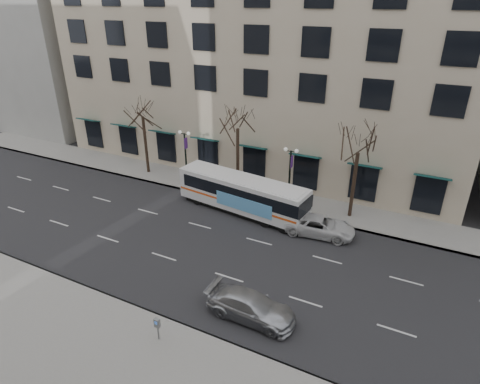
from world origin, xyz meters
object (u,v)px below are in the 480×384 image
Objects in this scene: pay_station at (157,325)px; lamp_post_right at (290,175)px; tree_far_left at (142,107)px; white_pickup at (320,226)px; tree_far_right at (360,140)px; silver_car at (251,306)px; city_bus at (243,194)px; tree_far_mid at (238,117)px; lamp_post_left at (186,155)px.

lamp_post_right is at bearing 88.67° from pay_station.
tree_far_left is 1.64× the size of white_pickup.
pay_station is at bearing -92.66° from lamp_post_right.
silver_car is (-2.31, -13.60, -5.69)m from tree_far_right.
city_bus is 14.44m from pay_station.
pay_station is (4.23, -17.27, -5.80)m from tree_far_mid.
city_bus is at bearing 100.29° from pay_station.
lamp_post_right is 1.03× the size of white_pickup.
tree_far_left is at bearing 177.71° from lamp_post_right.
tree_far_right is at bearing -8.51° from silver_car.
lamp_post_right is (5.01, -0.60, -3.96)m from tree_far_mid.
tree_far_mid is at bearing 180.00° from tree_far_right.
white_pickup is (13.57, -2.97, -2.24)m from lamp_post_left.
pay_station is (-3.46, -3.67, 0.38)m from silver_car.
tree_far_left is at bearing -180.00° from tree_far_mid.
white_pickup is (-1.42, -3.57, -5.72)m from tree_far_right.
white_pickup is at bearing 73.72° from pay_station.
tree_far_left is 1.60× the size of lamp_post_right.
tree_far_left reaches higher than pay_station.
tree_far_mid is 1.68× the size of white_pickup.
silver_car is at bearing 168.37° from white_pickup.
tree_far_right is 1.59× the size of white_pickup.
pay_station is (14.23, -17.27, -5.59)m from tree_far_left.
lamp_post_left is at bearing -6.83° from tree_far_left.
tree_far_left is 1.60× the size of lamp_post_left.
lamp_post_left is 19.14m from pay_station.
tree_far_left is 13.35m from city_bus.
lamp_post_right reaches higher than silver_car.
silver_car is at bearing -60.51° from tree_far_mid.
tree_far_mid is 16.80m from silver_car.
silver_car is (2.68, -13.00, -2.22)m from lamp_post_right.
white_pickup is at bearing -12.36° from lamp_post_left.
lamp_post_right is (-4.99, -0.60, -3.48)m from tree_far_right.
white_pickup is (18.58, -3.57, -5.99)m from tree_far_left.
tree_far_mid is at bearing 173.17° from lamp_post_right.
pay_station is (9.23, -16.67, -1.83)m from lamp_post_left.
tree_far_mid is at bearing 105.11° from pay_station.
tree_far_mid reaches higher than silver_car.
tree_far_right is at bearing 72.87° from pay_station.
pay_station is at bearing -73.69° from city_bus.
pay_station is at bearing 155.83° from white_pickup.
city_bus is (-8.01, -3.01, -4.77)m from tree_far_right.
city_bus is (11.99, -3.01, -5.05)m from tree_far_left.
lamp_post_left is at bearing -173.15° from tree_far_mid.
lamp_post_left is at bearing 168.27° from city_bus.
lamp_post_right is at bearing 43.66° from white_pickup.
city_bus is at bearing 78.58° from white_pickup.
silver_car is (17.69, -13.60, -5.97)m from tree_far_left.
pay_station is (-4.35, -13.69, 0.40)m from white_pickup.
lamp_post_right is 0.46× the size of city_bus.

